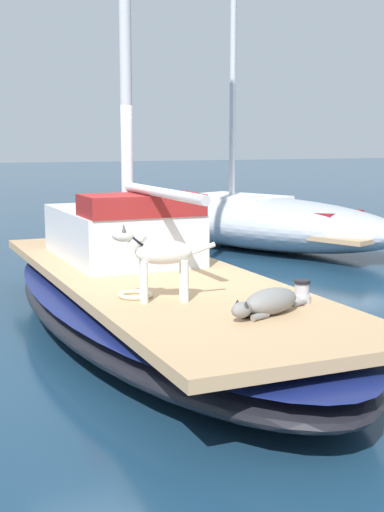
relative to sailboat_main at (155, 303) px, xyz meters
name	(u,v)px	position (x,y,z in m)	size (l,w,h in m)	color
ground_plane	(155,333)	(0.00, 0.00, -0.34)	(120.00, 120.00, 0.00)	navy
sailboat_main	(155,303)	(0.00, 0.00, 0.00)	(2.56, 7.25, 0.66)	black
cabin_house	(123,231)	(0.01, 1.12, 0.67)	(1.41, 2.23, 0.84)	silver
dog_grey	(268,302)	(0.22, -2.08, 0.43)	(0.92, 0.46, 0.22)	gray
dog_white	(159,255)	(-0.43, -1.24, 0.75)	(0.92, 0.37, 0.70)	silver
deck_winch	(302,292)	(0.71, -1.83, 0.42)	(0.16, 0.16, 0.21)	#B7B7BC
coiled_rope	(136,295)	(-0.57, -0.99, 0.35)	(0.32, 0.32, 0.04)	beige
moored_boat_starboard_side	(256,220)	(4.06, 5.05, 0.21)	(4.39, 6.72, 7.22)	#B2B7C1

